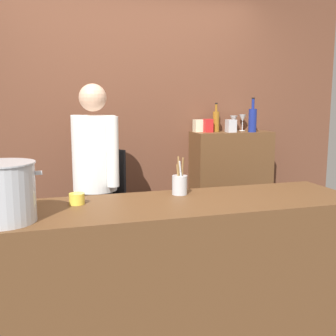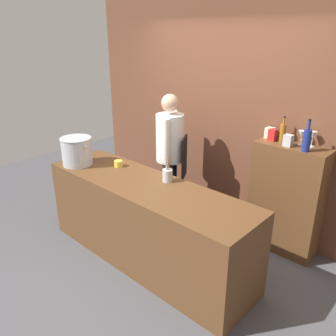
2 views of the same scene
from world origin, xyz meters
name	(u,v)px [view 1 (image 1 of 2)]	position (x,y,z in m)	size (l,w,h in m)	color
ground_plane	(172,334)	(0.00, 0.00, 0.00)	(8.00, 8.00, 0.00)	#4C4C51
brick_back_panel	(127,104)	(0.00, 1.40, 1.50)	(4.40, 0.10, 3.00)	brown
prep_counter	(172,270)	(0.00, 0.00, 0.45)	(2.46, 0.70, 0.90)	brown
bar_cabinet	(230,195)	(0.97, 1.19, 0.62)	(0.76, 0.32, 1.24)	brown
chef	(95,174)	(-0.38, 0.79, 0.96)	(0.41, 0.47, 1.66)	black
stockpot_large	(2,192)	(-0.98, -0.15, 1.06)	(0.41, 0.35, 0.32)	#B7BABF
utensil_crock	(180,184)	(0.11, 0.20, 0.97)	(0.10, 0.10, 0.26)	#B7BABF
butter_jar	(77,199)	(-0.58, 0.13, 0.93)	(0.10, 0.10, 0.07)	yellow
wine_bottle_cobalt	(253,120)	(1.13, 1.09, 1.36)	(0.08, 0.08, 0.32)	navy
wine_bottle_amber	(216,121)	(0.82, 1.23, 1.34)	(0.06, 0.06, 0.27)	#8C5919
wine_glass_wide	(234,120)	(1.02, 1.25, 1.35)	(0.08, 0.08, 0.15)	silver
wine_glass_tall	(243,119)	(1.12, 1.27, 1.36)	(0.07, 0.07, 0.16)	silver
spice_tin_silver	(231,126)	(0.93, 1.13, 1.30)	(0.08, 0.08, 0.12)	#B2B2B7
spice_tin_cream	(198,126)	(0.66, 1.27, 1.30)	(0.09, 0.09, 0.12)	beige
spice_tin_red	(208,126)	(0.73, 1.20, 1.30)	(0.08, 0.08, 0.12)	red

